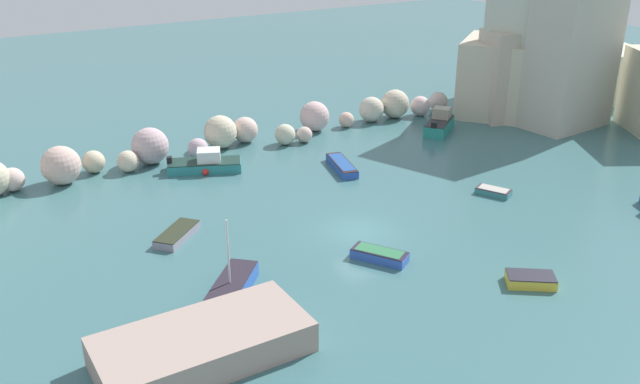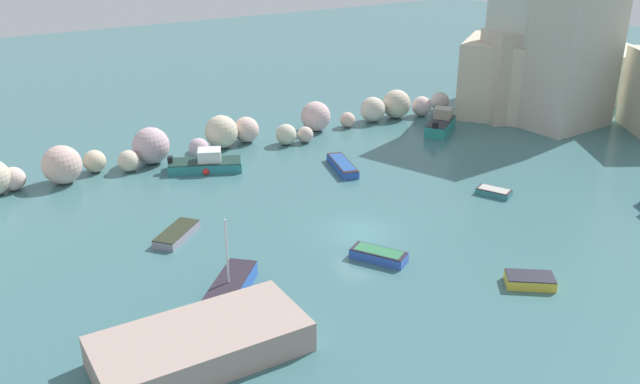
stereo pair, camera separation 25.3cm
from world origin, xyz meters
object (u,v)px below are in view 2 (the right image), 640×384
at_px(moored_boat_0, 206,163).
at_px(moored_boat_8, 379,255).
at_px(moored_boat_3, 441,124).
at_px(moored_boat_6, 494,192).
at_px(moored_boat_2, 530,280).
at_px(moored_boat_7, 342,165).
at_px(channel_buoy, 206,172).
at_px(moored_boat_1, 229,289).
at_px(stone_dock, 201,344).
at_px(moored_boat_4, 177,234).

bearing_deg(moored_boat_0, moored_boat_8, -56.39).
relative_size(moored_boat_3, moored_boat_6, 1.82).
bearing_deg(moored_boat_2, moored_boat_8, -14.26).
height_order(moored_boat_7, moored_boat_8, moored_boat_7).
bearing_deg(channel_buoy, moored_boat_0, 66.35).
relative_size(moored_boat_1, moored_boat_3, 1.01).
xyz_separation_m(moored_boat_0, moored_boat_6, (14.87, -14.47, -0.32)).
xyz_separation_m(stone_dock, moored_boat_6, (23.83, 6.51, -0.49)).
xyz_separation_m(channel_buoy, moored_boat_6, (15.25, -13.60, -0.03)).
xyz_separation_m(channel_buoy, moored_boat_2, (8.29, -23.23, 0.03)).
height_order(channel_buoy, moored_boat_3, moored_boat_3).
bearing_deg(channel_buoy, moored_boat_3, -2.88).
relative_size(moored_boat_0, moored_boat_1, 1.23).
bearing_deg(moored_boat_2, moored_boat_3, -83.69).
relative_size(moored_boat_1, moored_boat_2, 1.66).
bearing_deg(moored_boat_3, stone_dock, 175.97).
bearing_deg(channel_buoy, moored_boat_8, -79.32).
relative_size(moored_boat_2, moored_boat_6, 1.10).
bearing_deg(moored_boat_4, moored_boat_8, 94.47).
distance_m(stone_dock, moored_boat_6, 24.71).
height_order(moored_boat_1, moored_boat_7, moored_boat_1).
xyz_separation_m(moored_boat_2, moored_boat_7, (0.81, 19.01, 0.02)).
height_order(stone_dock, moored_boat_4, stone_dock).
height_order(moored_boat_1, moored_boat_3, moored_boat_1).
xyz_separation_m(moored_boat_3, moored_boat_4, (-26.67, -7.47, -0.43)).
bearing_deg(moored_boat_0, moored_boat_3, 19.33).
relative_size(moored_boat_1, moored_boat_7, 1.01).
distance_m(channel_buoy, moored_boat_1, 17.09).
height_order(moored_boat_0, moored_boat_6, moored_boat_0).
bearing_deg(moored_boat_4, moored_boat_6, 125.10).
bearing_deg(moored_boat_2, moored_boat_6, -89.20).
relative_size(stone_dock, moored_boat_0, 1.60).
xyz_separation_m(channel_buoy, moored_boat_0, (0.38, 0.86, 0.29)).
bearing_deg(moored_boat_7, stone_dock, -32.42).
height_order(moored_boat_6, moored_boat_7, moored_boat_7).
bearing_deg(moored_boat_3, moored_boat_6, -152.23).
bearing_deg(moored_boat_0, moored_boat_7, -5.63).
bearing_deg(moored_boat_3, moored_boat_1, 172.90).
distance_m(moored_boat_0, moored_boat_2, 25.36).
bearing_deg(moored_boat_2, channel_buoy, -33.69).
relative_size(stone_dock, moored_boat_8, 2.78).
distance_m(moored_boat_2, moored_boat_4, 20.08).
bearing_deg(moored_boat_6, moored_boat_0, 19.98).
bearing_deg(channel_buoy, moored_boat_2, -70.36).
distance_m(moored_boat_1, moored_boat_8, 8.71).
xyz_separation_m(stone_dock, moored_boat_3, (29.85, 19.05, -0.03)).
distance_m(stone_dock, moored_boat_4, 12.02).
bearing_deg(moored_boat_1, moored_boat_6, 140.26).
relative_size(channel_buoy, moored_boat_6, 0.20).
bearing_deg(moored_boat_6, moored_boat_2, 118.31).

